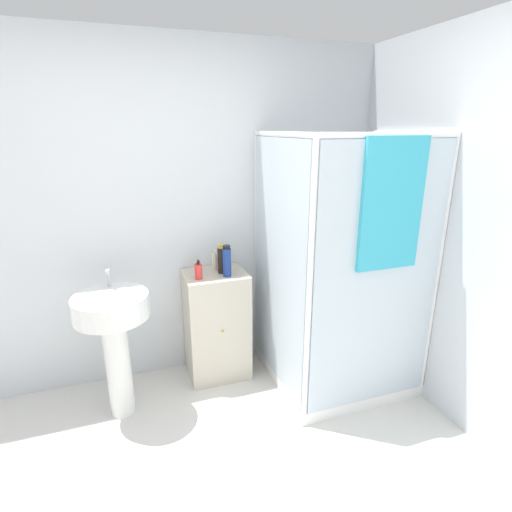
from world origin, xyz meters
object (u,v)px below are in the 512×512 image
object	(u,v)px
sink	(114,329)
lotion_bottle_white	(215,262)
soap_dispenser	(198,271)
shampoo_bottle_tall_black	(222,259)
shampoo_bottle_blue	(227,261)

from	to	relation	value
sink	lotion_bottle_white	world-z (taller)	lotion_bottle_white
soap_dispenser	shampoo_bottle_tall_black	size ratio (longest dim) A/B	0.66
sink	lotion_bottle_white	xyz separation A→B (m)	(0.76, 0.31, 0.28)
sink	shampoo_bottle_tall_black	bearing A→B (deg)	16.80
soap_dispenser	lotion_bottle_white	xyz separation A→B (m)	(0.15, 0.13, 0.01)
lotion_bottle_white	shampoo_bottle_tall_black	bearing A→B (deg)	-61.59
sink	soap_dispenser	bearing A→B (deg)	15.96
sink	soap_dispenser	distance (m)	0.68
shampoo_bottle_blue	lotion_bottle_white	xyz separation A→B (m)	(-0.05, 0.15, -0.05)
soap_dispenser	lotion_bottle_white	bearing A→B (deg)	41.23
soap_dispenser	shampoo_bottle_blue	size ratio (longest dim) A/B	0.61
shampoo_bottle_blue	lotion_bottle_white	size ratio (longest dim) A/B	1.43
shampoo_bottle_tall_black	shampoo_bottle_blue	size ratio (longest dim) A/B	0.93
soap_dispenser	shampoo_bottle_blue	bearing A→B (deg)	-3.99
lotion_bottle_white	soap_dispenser	bearing A→B (deg)	-138.77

